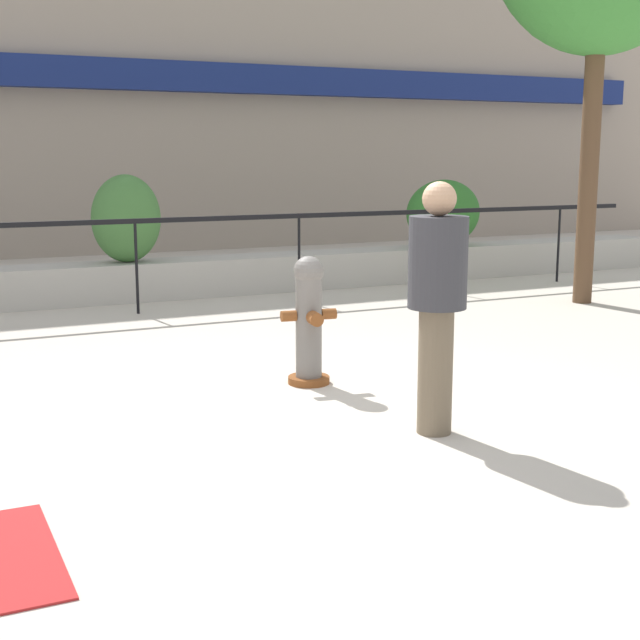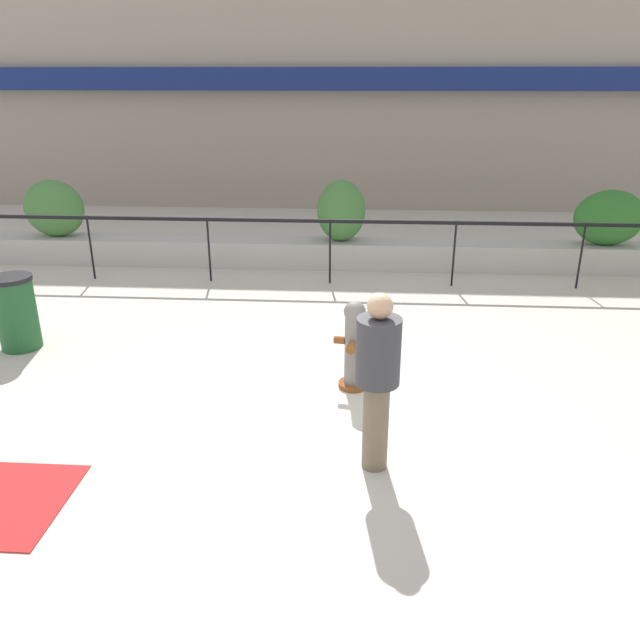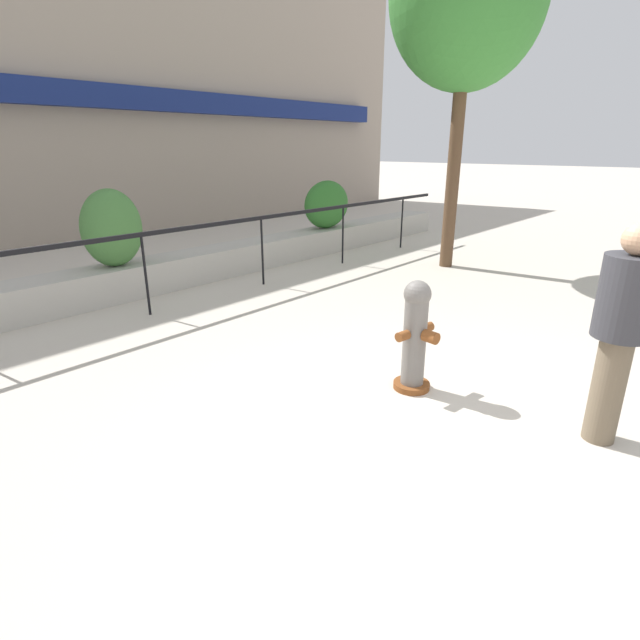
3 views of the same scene
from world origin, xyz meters
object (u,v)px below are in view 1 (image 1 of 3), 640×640
at_px(fire_hydrant, 309,319).
at_px(pedestrian, 437,292).
at_px(hedge_bush_1, 126,219).
at_px(hedge_bush_2, 444,213).

relative_size(fire_hydrant, pedestrian, 0.62).
bearing_deg(pedestrian, fire_hydrant, 97.97).
distance_m(hedge_bush_1, fire_hydrant, 5.07).
height_order(hedge_bush_2, pedestrian, pedestrian).
bearing_deg(pedestrian, hedge_bush_2, 56.53).
relative_size(hedge_bush_1, hedge_bush_2, 0.89).
bearing_deg(fire_hydrant, hedge_bush_1, 93.65).
bearing_deg(hedge_bush_1, pedestrian, -85.30).
xyz_separation_m(hedge_bush_1, fire_hydrant, (0.32, -5.03, -0.52)).
distance_m(hedge_bush_2, fire_hydrant, 6.84).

